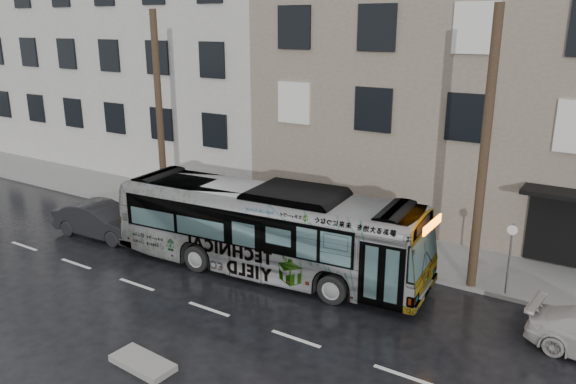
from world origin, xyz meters
name	(u,v)px	position (x,y,z in m)	size (l,w,h in m)	color
ground	(256,280)	(0.00, 0.00, 0.00)	(120.00, 120.00, 0.00)	black
sidewalk	(324,235)	(0.00, 4.90, 0.07)	(90.00, 3.60, 0.15)	gray
building_taupe	(505,93)	(5.00, 12.70, 5.50)	(20.00, 12.00, 11.00)	gray
building_grey	(160,32)	(-18.00, 14.20, 8.00)	(26.00, 15.00, 16.00)	beige
utility_pole_front	(484,154)	(6.50, 3.30, 4.65)	(0.30, 0.30, 9.00)	#443422
utility_pole_rear	(160,116)	(-7.50, 3.30, 4.65)	(0.30, 0.30, 9.00)	#443422
sign_post	(509,259)	(7.60, 3.30, 1.35)	(0.06, 0.06, 2.40)	slate
bus	(267,229)	(-0.07, 0.83, 1.60)	(2.69, 11.50, 3.20)	#B2B2B2
dark_sedan	(102,220)	(-7.84, -0.05, 0.71)	(1.51, 4.33, 1.43)	black
slush_pile	(143,363)	(0.53, -5.76, 0.09)	(1.80, 0.80, 0.18)	gray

